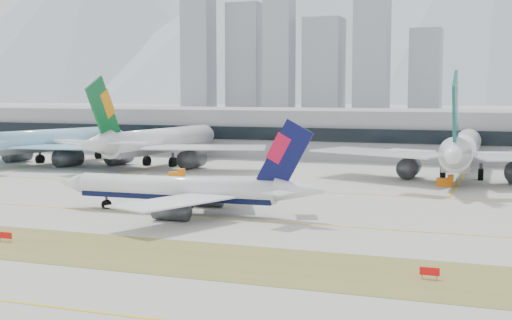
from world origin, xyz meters
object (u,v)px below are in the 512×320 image
at_px(widebody_eva, 157,143).
at_px(widebody_cathay, 462,151).
at_px(widebody_korean, 45,142).
at_px(taxiing_airliner, 186,190).
at_px(terminal, 369,133).

height_order(widebody_eva, widebody_cathay, widebody_cathay).
distance_m(widebody_korean, widebody_eva, 33.50).
height_order(taxiing_airliner, widebody_cathay, widebody_cathay).
relative_size(taxiing_airliner, terminal, 0.18).
distance_m(widebody_eva, widebody_cathay, 81.72).
bearing_deg(widebody_eva, terminal, -40.11).
bearing_deg(taxiing_airliner, widebody_korean, -40.85).
distance_m(taxiing_airliner, widebody_korean, 95.95).
distance_m(taxiing_airliner, terminal, 117.58).
relative_size(widebody_korean, widebody_cathay, 0.90).
bearing_deg(terminal, widebody_korean, -145.71).
xyz_separation_m(taxiing_airliner, widebody_cathay, (40.77, 64.54, 2.74)).
bearing_deg(widebody_eva, taxiing_airliner, -144.31).
bearing_deg(widebody_cathay, taxiing_airliner, 147.14).
height_order(widebody_cathay, terminal, widebody_cathay).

